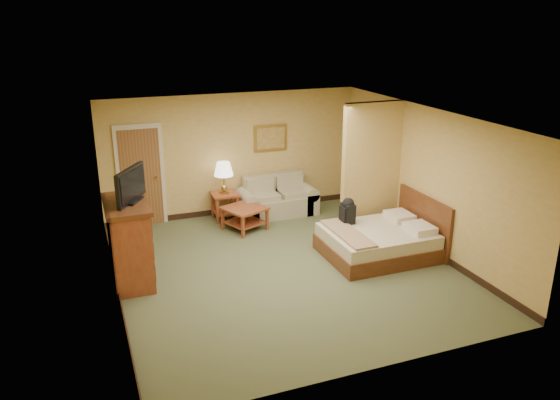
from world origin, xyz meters
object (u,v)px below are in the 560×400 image
bed (381,241)px  dresser (129,242)px  coffee_table (245,214)px  loveseat (277,202)px

bed → dresser: bearing=172.7°
coffee_table → bed: (1.92, -2.04, -0.06)m
dresser → coffee_table: bearing=32.0°
dresser → bed: size_ratio=0.71×
loveseat → dresser: size_ratio=1.23×
coffee_table → bed: bearing=-46.8°
coffee_table → bed: 2.80m
loveseat → dresser: 3.95m
bed → coffee_table: bearing=133.2°
loveseat → dresser: bearing=-147.4°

